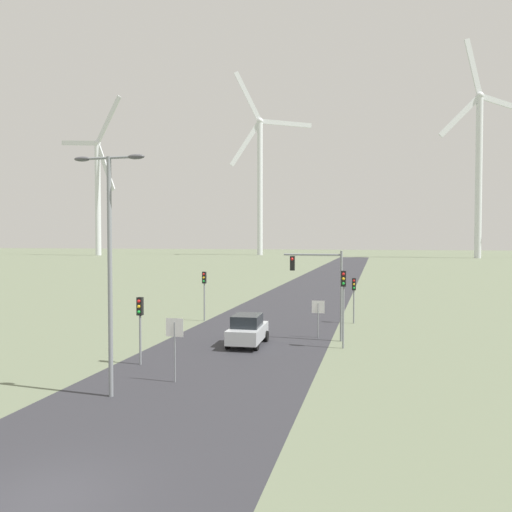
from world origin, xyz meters
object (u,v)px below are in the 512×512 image
Objects in this scene: streetlamp at (110,246)px; stop_sign_far at (318,312)px; wind_turbine_far_left at (98,185)px; traffic_light_post_mid_right at (343,292)px; traffic_light_mast_overhead at (321,277)px; traffic_light_post_near_left at (140,315)px; traffic_light_post_near_right at (354,290)px; traffic_light_post_mid_left at (204,285)px; car_approaching at (248,330)px; stop_sign_near at (175,337)px; wind_turbine_center at (479,161)px; wind_turbine_left at (260,174)px.

stop_sign_far is (6.64, 13.86, -4.36)m from streetlamp.
traffic_light_post_mid_right is at bearing -54.55° from wind_turbine_far_left.
traffic_light_post_near_left is at bearing -134.83° from traffic_light_mast_overhead.
traffic_light_post_near_right is (8.60, 19.87, -3.52)m from streetlamp.
traffic_light_post_mid_left is 9.64m from car_approaching.
traffic_light_post_near_left is 1.00× the size of traffic_light_post_near_right.
stop_sign_far is at bearing -54.48° from wind_turbine_far_left.
stop_sign_near is 168.18m from wind_turbine_center.
traffic_light_post_mid_right is at bearing 32.46° from traffic_light_post_near_left.
traffic_light_post_near_right is 0.76× the size of traffic_light_post_mid_right.
stop_sign_near is 0.67× the size of car_approaching.
traffic_light_post_near_right is at bearing 68.38° from stop_sign_near.
traffic_light_mast_overhead is 172.22m from wind_turbine_left.
stop_sign_far is at bearing -25.76° from traffic_light_post_mid_left.
stop_sign_far is 0.03× the size of wind_turbine_left.
wind_turbine_center is at bearing 75.14° from streetlamp.
traffic_light_post_near_left is at bearing -84.10° from traffic_light_post_mid_left.
traffic_light_post_mid_left is (-4.29, 15.87, 0.81)m from stop_sign_near.
traffic_light_mast_overhead is 156.46m from wind_turbine_center.
traffic_light_post_near_left is at bearing 139.48° from stop_sign_near.
stop_sign_near is at bearing -113.40° from stop_sign_far.
traffic_light_mast_overhead is (6.87, 13.06, -2.09)m from streetlamp.
streetlamp is 12.09m from car_approaching.
stop_sign_far is 0.53× the size of traffic_light_post_mid_right.
traffic_light_mast_overhead is at bearing 31.54° from car_approaching.
traffic_light_post_near_right is (9.81, 14.94, 0.01)m from traffic_light_post_near_left.
wind_turbine_left reaches higher than car_approaching.
traffic_light_post_mid_left is at bearing -172.12° from traffic_light_post_near_right.
streetlamp is at bearing -105.07° from car_approaching.
traffic_light_mast_overhead is (-1.73, -6.81, 1.43)m from traffic_light_post_near_right.
traffic_light_post_mid_right reaches higher than stop_sign_far.
car_approaching is (4.06, 5.66, -1.57)m from traffic_light_post_near_left.
stop_sign_far is 6.37m from traffic_light_post_near_right.
wind_turbine_center is at bearing -10.75° from wind_turbine_left.
wind_turbine_left is at bearing 101.26° from traffic_light_post_near_left.
wind_turbine_center reaches higher than wind_turbine_left.
wind_turbine_far_left is at bearing -162.49° from wind_turbine_left.
traffic_light_mast_overhead is (-1.52, 2.02, 0.66)m from traffic_light_post_mid_right.
stop_sign_near is 11.97m from traffic_light_mast_overhead.
traffic_light_post_near_right is at bearing -74.34° from wind_turbine_left.
traffic_light_post_mid_right is at bearing 52.73° from streetlamp.
wind_turbine_left is (-32.97, 159.16, 29.86)m from traffic_light_post_mid_left.
traffic_light_post_mid_right is 0.06× the size of wind_turbine_left.
traffic_light_post_mid_left is 0.05× the size of wind_turbine_left.
traffic_light_post_near_left is 182.23m from wind_turbine_far_left.
wind_turbine_far_left is at bearing 121.84° from traffic_light_post_near_left.
wind_turbine_left is (-37.26, 175.03, 30.67)m from stop_sign_near.
stop_sign_far is 0.43× the size of traffic_light_mast_overhead.
traffic_light_post_mid_left is at bearing 154.24° from stop_sign_far.
traffic_light_post_near_right is at bearing -52.80° from wind_turbine_far_left.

